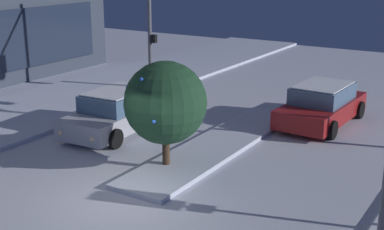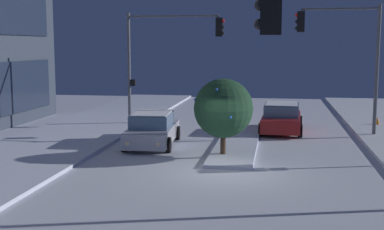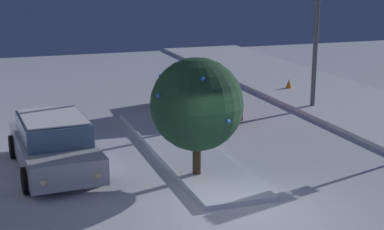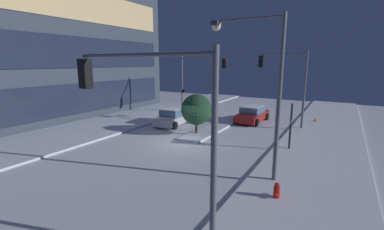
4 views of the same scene
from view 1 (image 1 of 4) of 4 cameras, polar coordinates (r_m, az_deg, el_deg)
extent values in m
plane|color=silver|center=(13.72, -7.21, -9.22)|extent=(52.00, 52.00, 0.00)
cube|color=silver|center=(17.41, 2.83, -3.17)|extent=(9.00, 1.80, 0.14)
cube|color=maroon|center=(20.22, 13.62, 0.55)|extent=(4.61, 2.08, 0.66)
cube|color=slate|center=(20.06, 13.74, 2.22)|extent=(2.51, 1.81, 0.60)
cube|color=white|center=(19.98, 13.80, 3.15)|extent=(2.33, 1.69, 0.04)
sphere|color=#F9E5B2|center=(22.52, 14.17, 2.04)|extent=(0.16, 0.16, 0.16)
sphere|color=#F9E5B2|center=(22.13, 17.31, 1.54)|extent=(0.16, 0.16, 0.16)
cylinder|color=black|center=(21.94, 12.67, 1.32)|extent=(0.67, 0.24, 0.66)
cylinder|color=black|center=(21.36, 17.42, 0.54)|extent=(0.67, 0.24, 0.66)
cylinder|color=black|center=(19.29, 9.34, -0.59)|extent=(0.67, 0.24, 0.66)
cylinder|color=black|center=(18.61, 14.66, -1.55)|extent=(0.67, 0.24, 0.66)
cube|color=#B7B7C1|center=(18.94, -7.85, -0.21)|extent=(4.60, 2.14, 0.66)
cube|color=slate|center=(18.77, -7.93, 1.57)|extent=(2.53, 1.82, 0.60)
cube|color=white|center=(18.69, -7.97, 2.57)|extent=(2.34, 1.70, 0.04)
sphere|color=#F9E5B2|center=(16.87, -10.64, -2.56)|extent=(0.16, 0.16, 0.16)
sphere|color=#F9E5B2|center=(17.67, -13.84, -1.89)|extent=(0.16, 0.16, 0.16)
cylinder|color=black|center=(17.33, -8.23, -2.50)|extent=(0.67, 0.26, 0.66)
cylinder|color=black|center=(18.46, -12.88, -1.57)|extent=(0.67, 0.26, 0.66)
cylinder|color=black|center=(19.67, -3.10, -0.05)|extent=(0.67, 0.26, 0.66)
cylinder|color=black|center=(20.67, -7.50, 0.65)|extent=(0.67, 0.26, 0.66)
cylinder|color=#565960|center=(24.30, -4.55, 9.80)|extent=(0.18, 0.18, 6.22)
cube|color=black|center=(24.26, -4.09, 8.11)|extent=(0.20, 0.24, 0.36)
cylinder|color=#473323|center=(15.52, -2.78, -4.02)|extent=(0.22, 0.22, 0.98)
sphere|color=#1E4228|center=(15.07, -2.85, 1.32)|extent=(2.37, 2.37, 2.37)
sphere|color=blue|center=(14.29, -5.41, 3.81)|extent=(0.10, 0.10, 0.10)
sphere|color=blue|center=(16.00, -1.69, 3.83)|extent=(0.10, 0.10, 0.10)
sphere|color=blue|center=(14.03, -4.09, -0.71)|extent=(0.10, 0.10, 0.10)
sphere|color=blue|center=(15.86, -3.74, 4.50)|extent=(0.10, 0.10, 0.10)
sphere|color=blue|center=(15.57, 0.60, -0.80)|extent=(0.10, 0.10, 0.10)
sphere|color=blue|center=(15.37, -6.91, 2.92)|extent=(0.10, 0.10, 0.10)
sphere|color=blue|center=(15.58, -0.32, -1.84)|extent=(0.10, 0.10, 0.10)
camera|label=2|loc=(10.53, -108.15, -13.45)|focal=48.31mm
camera|label=3|loc=(13.17, -64.30, 4.43)|focal=54.09mm
camera|label=4|loc=(5.40, -160.36, -19.81)|focal=24.43mm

